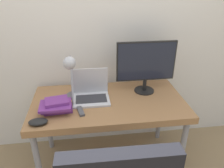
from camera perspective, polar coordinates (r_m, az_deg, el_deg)
name	(u,v)px	position (r m, az deg, el deg)	size (l,w,h in m)	color
wall_back	(103,27)	(2.15, -2.38, 14.73)	(8.00, 0.05, 2.60)	silver
desk	(109,107)	(1.99, -0.90, -5.97)	(1.36, 0.72, 0.74)	#996B42
laptop	(91,93)	(1.97, -5.53, -2.39)	(0.32, 0.25, 0.27)	silver
monitor	(146,64)	(2.02, 8.87, 5.18)	(0.55, 0.19, 0.49)	black
desk_lamp	(71,72)	(1.81, -10.74, 3.13)	(0.14, 0.30, 0.44)	#4C4C51
book_stack	(56,106)	(1.84, -14.36, -5.56)	(0.26, 0.20, 0.10)	#753384
tv_remote	(81,111)	(1.81, -8.19, -7.06)	(0.07, 0.14, 0.02)	#4C4C51
game_controller	(38,122)	(1.75, -18.74, -9.34)	(0.15, 0.09, 0.04)	black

